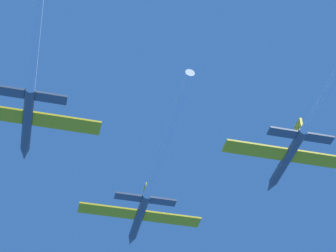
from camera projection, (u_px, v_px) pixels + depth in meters
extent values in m
cylinder|color=#4C5660|center=(139.00, 217.00, 77.23)|extent=(1.04, 9.41, 1.04)
cone|color=#4C5660|center=(131.00, 240.00, 81.41)|extent=(1.01, 2.07, 1.01)
ellipsoid|color=black|center=(136.00, 223.00, 79.03)|extent=(0.72, 1.88, 0.52)
cube|color=yellow|center=(107.00, 211.00, 76.20)|extent=(7.15, 2.07, 0.23)
cube|color=yellow|center=(172.00, 219.00, 77.58)|extent=(7.15, 2.07, 0.23)
cube|color=yellow|center=(145.00, 191.00, 75.34)|extent=(0.27, 1.69, 1.51)
cube|color=#4C5660|center=(128.00, 197.00, 74.00)|extent=(3.22, 1.24, 0.23)
cube|color=#4C5660|center=(163.00, 201.00, 74.71)|extent=(3.22, 1.24, 0.23)
cylinder|color=white|center=(166.00, 141.00, 66.27)|extent=(0.93, 20.69, 0.93)
cylinder|color=#4C5660|center=(27.00, 120.00, 65.05)|extent=(1.04, 9.41, 1.04)
cone|color=#4C5660|center=(24.00, 154.00, 69.23)|extent=(1.01, 2.07, 1.01)
ellipsoid|color=black|center=(27.00, 130.00, 66.85)|extent=(0.72, 1.88, 0.52)
cube|color=yellow|center=(67.00, 123.00, 65.39)|extent=(7.15, 2.07, 0.23)
cube|color=yellow|center=(32.00, 87.00, 63.15)|extent=(0.27, 1.69, 1.51)
cube|color=#4C5660|center=(8.00, 91.00, 61.81)|extent=(3.22, 1.24, 0.23)
cube|color=#4C5660|center=(51.00, 98.00, 62.52)|extent=(3.22, 1.24, 0.23)
cylinder|color=#4C5660|center=(288.00, 158.00, 70.40)|extent=(1.04, 9.41, 1.04)
cone|color=#4C5660|center=(270.00, 187.00, 74.58)|extent=(1.01, 2.07, 1.01)
ellipsoid|color=black|center=(281.00, 165.00, 72.20)|extent=(0.72, 1.88, 0.52)
cube|color=yellow|center=(255.00, 150.00, 69.37)|extent=(7.15, 2.07, 0.23)
cube|color=yellow|center=(323.00, 160.00, 70.74)|extent=(7.15, 2.07, 0.23)
cube|color=yellow|center=(299.00, 128.00, 68.50)|extent=(0.27, 1.69, 1.51)
cube|color=#4C5660|center=(283.00, 133.00, 67.16)|extent=(3.22, 1.24, 0.23)
cube|color=#4C5660|center=(319.00, 138.00, 67.88)|extent=(3.22, 1.24, 0.23)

